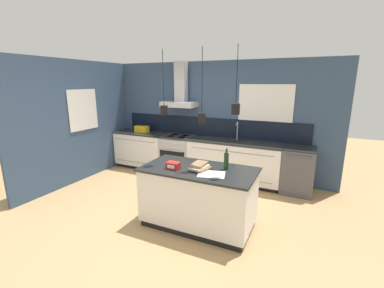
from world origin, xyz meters
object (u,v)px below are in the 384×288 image
object	(u,v)px
oven_range	(178,154)
book_stack	(200,167)
red_supply_box	(173,165)
yellow_toolbox	(142,129)
bottle_on_island	(226,161)
dishwasher	(298,170)

from	to	relation	value
oven_range	book_stack	bearing A→B (deg)	-54.53
red_supply_box	yellow_toolbox	bearing A→B (deg)	134.66
book_stack	yellow_toolbox	bearing A→B (deg)	140.98
bottle_on_island	book_stack	size ratio (longest dim) A/B	0.88
oven_range	red_supply_box	size ratio (longest dim) A/B	4.76
bottle_on_island	book_stack	xyz separation A→B (m)	(-0.34, -0.18, -0.08)
book_stack	yellow_toolbox	size ratio (longest dim) A/B	1.02
yellow_toolbox	dishwasher	bearing A→B (deg)	-0.00
oven_range	yellow_toolbox	bearing A→B (deg)	179.76
dishwasher	yellow_toolbox	bearing A→B (deg)	180.00
red_supply_box	oven_range	bearing A→B (deg)	116.40
oven_range	red_supply_box	distance (m)	2.39
bottle_on_island	red_supply_box	bearing A→B (deg)	-156.73
yellow_toolbox	bottle_on_island	bearing A→B (deg)	-32.84
bottle_on_island	oven_range	bearing A→B (deg)	134.29
red_supply_box	yellow_toolbox	distance (m)	2.95
dishwasher	bottle_on_island	size ratio (longest dim) A/B	2.96
oven_range	dishwasher	distance (m)	2.66
dishwasher	red_supply_box	bearing A→B (deg)	-127.58
bottle_on_island	red_supply_box	world-z (taller)	bottle_on_island
oven_range	yellow_toolbox	xyz separation A→B (m)	(-1.04, 0.00, 0.54)
bottle_on_island	yellow_toolbox	world-z (taller)	bottle_on_island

